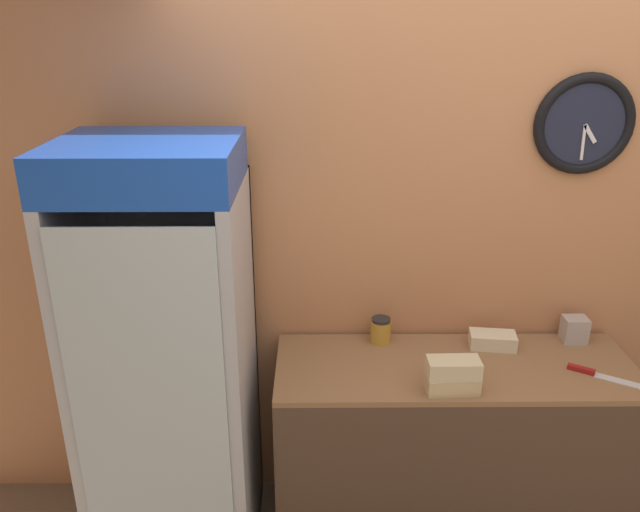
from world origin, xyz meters
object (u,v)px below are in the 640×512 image
(sandwich_stack_bottom, at_px, (452,383))
(condiment_jar, at_px, (381,330))
(napkin_dispenser, at_px, (575,329))
(chefs_knife, at_px, (593,373))
(sandwich_stack_middle, at_px, (454,368))
(beverage_cooler, at_px, (170,341))
(sandwich_flat_left, at_px, (493,340))

(sandwich_stack_bottom, relative_size, condiment_jar, 1.78)
(condiment_jar, height_order, napkin_dispenser, condiment_jar)
(sandwich_stack_bottom, distance_m, condiment_jar, 0.49)
(napkin_dispenser, bearing_deg, chefs_knife, -95.39)
(condiment_jar, bearing_deg, napkin_dispenser, 0.18)
(sandwich_stack_middle, xyz_separation_m, napkin_dispenser, (0.66, 0.42, -0.05))
(sandwich_stack_bottom, bearing_deg, chefs_knife, 10.69)
(beverage_cooler, xyz_separation_m, sandwich_flat_left, (1.45, 0.17, -0.10))
(sandwich_stack_middle, bearing_deg, napkin_dispenser, 32.25)
(condiment_jar, distance_m, napkin_dispenser, 0.91)
(sandwich_flat_left, distance_m, condiment_jar, 0.52)
(chefs_knife, bearing_deg, sandwich_stack_bottom, -169.31)
(napkin_dispenser, bearing_deg, condiment_jar, -179.82)
(beverage_cooler, height_order, sandwich_stack_bottom, beverage_cooler)
(sandwich_stack_bottom, height_order, napkin_dispenser, napkin_dispenser)
(sandwich_stack_middle, height_order, napkin_dispenser, sandwich_stack_middle)
(sandwich_stack_bottom, relative_size, napkin_dispenser, 1.82)
(beverage_cooler, height_order, sandwich_flat_left, beverage_cooler)
(sandwich_stack_middle, xyz_separation_m, sandwich_flat_left, (0.26, 0.36, -0.08))
(beverage_cooler, relative_size, sandwich_flat_left, 8.72)
(sandwich_flat_left, bearing_deg, chefs_knife, -33.19)
(sandwich_stack_bottom, bearing_deg, napkin_dispenser, 32.25)
(napkin_dispenser, bearing_deg, sandwich_stack_middle, -147.75)
(sandwich_stack_bottom, height_order, sandwich_flat_left, sandwich_stack_bottom)
(beverage_cooler, distance_m, condiment_jar, 0.96)
(sandwich_flat_left, bearing_deg, beverage_cooler, -173.26)
(chefs_knife, xyz_separation_m, condiment_jar, (-0.89, 0.29, 0.05))
(chefs_knife, bearing_deg, napkin_dispenser, 84.61)
(beverage_cooler, bearing_deg, sandwich_flat_left, 6.74)
(condiment_jar, bearing_deg, chefs_knife, -18.40)
(chefs_knife, relative_size, condiment_jar, 2.20)
(condiment_jar, bearing_deg, sandwich_stack_bottom, -58.57)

